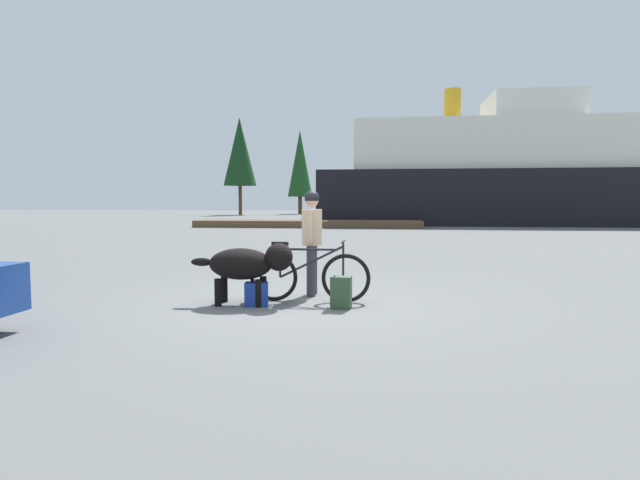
{
  "coord_description": "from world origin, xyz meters",
  "views": [
    {
      "loc": [
        1.27,
        -7.19,
        1.48
      ],
      "look_at": [
        0.23,
        1.51,
        0.82
      ],
      "focal_mm": 28.51,
      "sensor_mm": 36.0,
      "label": 1
    }
  ],
  "objects_px": {
    "sailboat_moored": "(447,215)",
    "backpack": "(341,292)",
    "person_cyclist": "(312,233)",
    "dog": "(248,264)",
    "ferry_boat": "(494,176)",
    "handbag_pannier": "(256,294)",
    "bicycle": "(308,276)"
  },
  "relations": [
    {
      "from": "bicycle",
      "to": "handbag_pannier",
      "type": "distance_m",
      "value": 0.83
    },
    {
      "from": "bicycle",
      "to": "backpack",
      "type": "relative_size",
      "value": 4.03
    },
    {
      "from": "sailboat_moored",
      "to": "backpack",
      "type": "bearing_deg",
      "value": -99.69
    },
    {
      "from": "person_cyclist",
      "to": "dog",
      "type": "bearing_deg",
      "value": -133.36
    },
    {
      "from": "bicycle",
      "to": "backpack",
      "type": "distance_m",
      "value": 0.68
    },
    {
      "from": "handbag_pannier",
      "to": "ferry_boat",
      "type": "height_order",
      "value": "ferry_boat"
    },
    {
      "from": "person_cyclist",
      "to": "ferry_boat",
      "type": "bearing_deg",
      "value": 72.66
    },
    {
      "from": "dog",
      "to": "backpack",
      "type": "relative_size",
      "value": 3.35
    },
    {
      "from": "ferry_boat",
      "to": "handbag_pannier",
      "type": "bearing_deg",
      "value": -108.01
    },
    {
      "from": "backpack",
      "to": "ferry_boat",
      "type": "xyz_separation_m",
      "value": [
        8.12,
        28.68,
        3.0
      ]
    },
    {
      "from": "dog",
      "to": "bicycle",
      "type": "bearing_deg",
      "value": 20.6
    },
    {
      "from": "bicycle",
      "to": "sailboat_moored",
      "type": "relative_size",
      "value": 0.22
    },
    {
      "from": "backpack",
      "to": "ferry_boat",
      "type": "height_order",
      "value": "ferry_boat"
    },
    {
      "from": "handbag_pannier",
      "to": "sailboat_moored",
      "type": "relative_size",
      "value": 0.04
    },
    {
      "from": "handbag_pannier",
      "to": "bicycle",
      "type": "bearing_deg",
      "value": 30.26
    },
    {
      "from": "backpack",
      "to": "sailboat_moored",
      "type": "xyz_separation_m",
      "value": [
        5.39,
        31.61,
        0.27
      ]
    },
    {
      "from": "sailboat_moored",
      "to": "ferry_boat",
      "type": "bearing_deg",
      "value": -47.01
    },
    {
      "from": "bicycle",
      "to": "person_cyclist",
      "type": "bearing_deg",
      "value": 92.38
    },
    {
      "from": "dog",
      "to": "ferry_boat",
      "type": "relative_size",
      "value": 0.07
    },
    {
      "from": "bicycle",
      "to": "handbag_pannier",
      "type": "bearing_deg",
      "value": -149.74
    },
    {
      "from": "handbag_pannier",
      "to": "sailboat_moored",
      "type": "bearing_deg",
      "value": 78.2
    },
    {
      "from": "backpack",
      "to": "sailboat_moored",
      "type": "distance_m",
      "value": 32.06
    },
    {
      "from": "person_cyclist",
      "to": "ferry_boat",
      "type": "relative_size",
      "value": 0.07
    },
    {
      "from": "dog",
      "to": "backpack",
      "type": "height_order",
      "value": "dog"
    },
    {
      "from": "bicycle",
      "to": "handbag_pannier",
      "type": "relative_size",
      "value": 5.29
    },
    {
      "from": "bicycle",
      "to": "ferry_boat",
      "type": "distance_m",
      "value": 29.7
    },
    {
      "from": "ferry_boat",
      "to": "dog",
      "type": "bearing_deg",
      "value": -108.33
    },
    {
      "from": "person_cyclist",
      "to": "dog",
      "type": "relative_size",
      "value": 1.11
    },
    {
      "from": "bicycle",
      "to": "person_cyclist",
      "type": "xyz_separation_m",
      "value": [
        -0.02,
        0.55,
        0.6
      ]
    },
    {
      "from": "dog",
      "to": "backpack",
      "type": "distance_m",
      "value": 1.4
    },
    {
      "from": "bicycle",
      "to": "dog",
      "type": "xyz_separation_m",
      "value": [
        -0.83,
        -0.31,
        0.2
      ]
    },
    {
      "from": "person_cyclist",
      "to": "handbag_pannier",
      "type": "bearing_deg",
      "value": -125.18
    }
  ]
}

